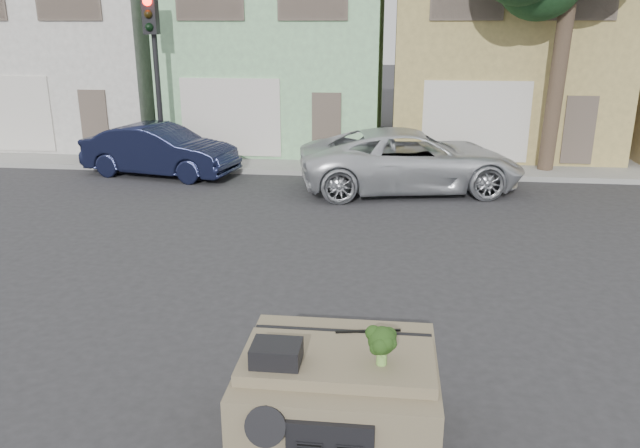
% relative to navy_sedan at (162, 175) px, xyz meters
% --- Properties ---
extents(ground_plane, '(120.00, 120.00, 0.00)m').
position_rel_navy_sedan_xyz_m(ground_plane, '(6.20, -8.59, 0.00)').
color(ground_plane, '#303033').
rests_on(ground_plane, ground).
extents(sidewalk, '(40.00, 3.00, 0.15)m').
position_rel_navy_sedan_xyz_m(sidewalk, '(6.20, 1.91, 0.07)').
color(sidewalk, gray).
rests_on(sidewalk, ground).
extents(townhouse_white, '(7.20, 8.20, 7.55)m').
position_rel_navy_sedan_xyz_m(townhouse_white, '(-4.80, 5.91, 3.77)').
color(townhouse_white, beige).
rests_on(townhouse_white, ground).
extents(townhouse_mint, '(7.20, 8.20, 7.55)m').
position_rel_navy_sedan_xyz_m(townhouse_mint, '(2.70, 5.91, 3.77)').
color(townhouse_mint, '#91CC93').
rests_on(townhouse_mint, ground).
extents(townhouse_tan, '(7.20, 8.20, 7.55)m').
position_rel_navy_sedan_xyz_m(townhouse_tan, '(10.20, 5.91, 3.77)').
color(townhouse_tan, tan).
rests_on(townhouse_tan, ground).
extents(navy_sedan, '(4.71, 2.42, 1.48)m').
position_rel_navy_sedan_xyz_m(navy_sedan, '(0.00, 0.00, 0.00)').
color(navy_sedan, black).
rests_on(navy_sedan, ground).
extents(silver_pickup, '(6.26, 3.78, 1.63)m').
position_rel_navy_sedan_xyz_m(silver_pickup, '(7.20, -0.86, 0.00)').
color(silver_pickup, silver).
rests_on(silver_pickup, ground).
extents(traffic_signal, '(0.40, 0.40, 5.10)m').
position_rel_navy_sedan_xyz_m(traffic_signal, '(-0.30, 0.91, 2.55)').
color(traffic_signal, black).
rests_on(traffic_signal, ground).
extents(tree_near, '(4.40, 4.00, 8.50)m').
position_rel_navy_sedan_xyz_m(tree_near, '(11.20, 1.21, 4.25)').
color(tree_near, '#18381B').
rests_on(tree_near, ground).
extents(car_dashboard, '(2.00, 1.80, 1.12)m').
position_rel_navy_sedan_xyz_m(car_dashboard, '(6.20, -11.59, 0.56)').
color(car_dashboard, '#776B50').
rests_on(car_dashboard, ground).
extents(instrument_hump, '(0.48, 0.38, 0.20)m').
position_rel_navy_sedan_xyz_m(instrument_hump, '(5.62, -11.94, 1.22)').
color(instrument_hump, black).
rests_on(instrument_hump, car_dashboard).
extents(wiper_arm, '(0.69, 0.15, 0.02)m').
position_rel_navy_sedan_xyz_m(wiper_arm, '(6.48, -11.21, 1.13)').
color(wiper_arm, black).
rests_on(wiper_arm, car_dashboard).
extents(broccoli, '(0.44, 0.44, 0.40)m').
position_rel_navy_sedan_xyz_m(broccoli, '(6.64, -11.85, 1.32)').
color(broccoli, '#1C3511').
rests_on(broccoli, car_dashboard).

